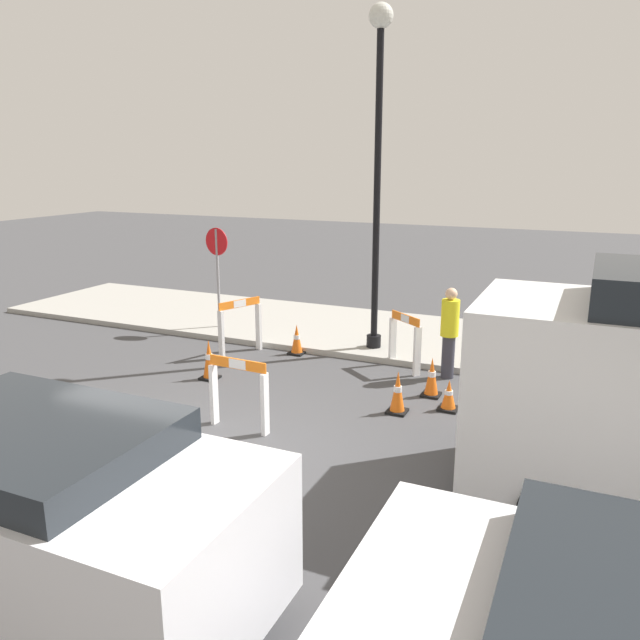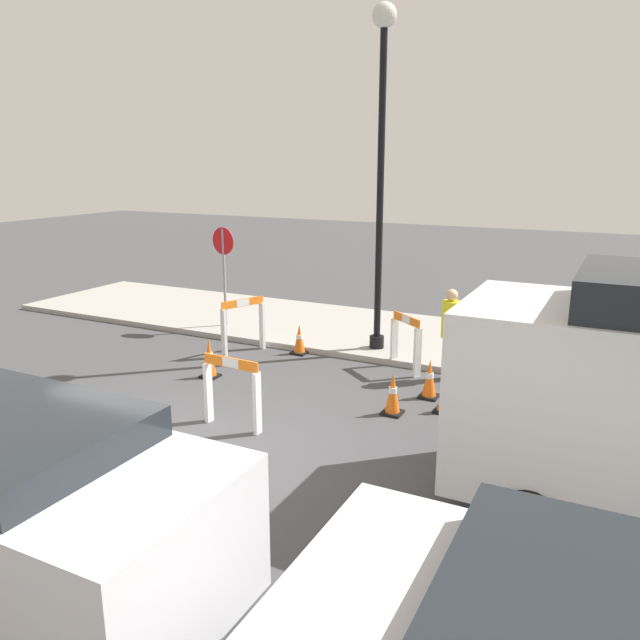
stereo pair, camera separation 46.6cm
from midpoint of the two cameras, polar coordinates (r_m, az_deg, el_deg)
name	(u,v)px [view 1 (the left image)]	position (r m, az deg, el deg)	size (l,w,h in m)	color
ground_plane	(203,454)	(8.56, -12.21, -11.86)	(60.00, 60.00, 0.00)	#424244
sidewalk_slab	(367,332)	(13.78, 3.39, -1.09)	(18.00, 3.63, 0.12)	#9E9B93
streetlamp_post	(378,140)	(11.96, 4.19, 16.12)	(0.44, 0.44, 6.30)	black
stop_sign	(217,261)	(13.91, -10.33, 5.33)	(0.60, 0.10, 2.20)	gray
barricade_0	(405,340)	(11.40, 6.59, -1.86)	(0.73, 0.60, 1.05)	white
barricade_1	(240,324)	(12.38, -8.38, -0.40)	(0.50, 0.94, 1.10)	white
barricade_2	(239,391)	(8.96, -8.94, -6.44)	(0.93, 0.18, 1.05)	white
traffic_cone_0	(297,340)	(12.34, -3.22, -1.83)	(0.30, 0.30, 0.60)	black
traffic_cone_1	(209,360)	(11.13, -11.29, -3.63)	(0.30, 0.30, 0.71)	black
traffic_cone_2	(398,393)	(9.55, 5.72, -6.64)	(0.30, 0.30, 0.67)	black
traffic_cone_3	(432,377)	(10.27, 8.90, -5.22)	(0.30, 0.30, 0.66)	black
traffic_cone_4	(449,396)	(9.78, 10.35, -6.84)	(0.30, 0.30, 0.49)	black
person_worker	(449,330)	(11.02, 10.57, -0.89)	(0.43, 0.43, 1.62)	#33333D
parked_car_1	(34,510)	(5.87, -26.83, -15.25)	(3.99, 1.94, 1.76)	silver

